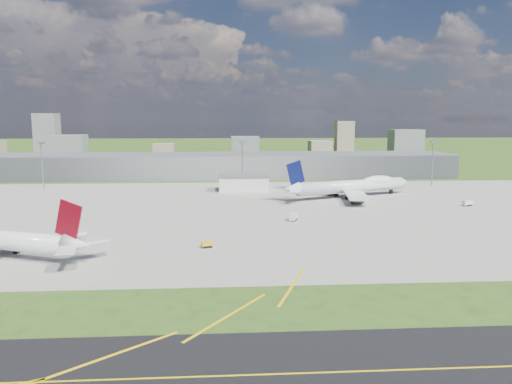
{
  "coord_description": "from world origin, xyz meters",
  "views": [
    {
      "loc": [
        -0.74,
        -164.84,
        38.03
      ],
      "look_at": [
        12.33,
        33.42,
        9.0
      ],
      "focal_mm": 35.0,
      "sensor_mm": 36.0,
      "label": 1
    }
  ],
  "objects": [
    {
      "name": "ground",
      "position": [
        0.0,
        150.0,
        0.0
      ],
      "size": [
        1400.0,
        1400.0,
        0.0
      ],
      "primitive_type": "plane",
      "color": "#2B4C17",
      "rests_on": "ground"
    },
    {
      "name": "apron",
      "position": [
        10.0,
        40.0,
        0.04
      ],
      "size": [
        360.0,
        190.0,
        0.08
      ],
      "primitive_type": "cube",
      "color": "gray",
      "rests_on": "ground"
    },
    {
      "name": "terminal",
      "position": [
        0.0,
        165.0,
        7.5
      ],
      "size": [
        300.0,
        42.0,
        15.0
      ],
      "primitive_type": "cube",
      "color": "slate",
      "rests_on": "ground"
    },
    {
      "name": "ops_building",
      "position": [
        10.0,
        100.0,
        4.0
      ],
      "size": [
        26.0,
        16.0,
        8.0
      ],
      "primitive_type": "cube",
      "color": "silver",
      "rests_on": "ground"
    },
    {
      "name": "mast_west",
      "position": [
        -100.0,
        115.0,
        17.71
      ],
      "size": [
        3.5,
        2.0,
        25.9
      ],
      "color": "gray",
      "rests_on": "ground"
    },
    {
      "name": "mast_center",
      "position": [
        10.0,
        115.0,
        17.71
      ],
      "size": [
        3.5,
        2.0,
        25.9
      ],
      "color": "gray",
      "rests_on": "ground"
    },
    {
      "name": "mast_east",
      "position": [
        120.0,
        115.0,
        17.71
      ],
      "size": [
        3.5,
        2.0,
        25.9
      ],
      "color": "gray",
      "rests_on": "ground"
    },
    {
      "name": "airliner_blue_quad",
      "position": [
        62.29,
        74.06,
        5.39
      ],
      "size": [
        70.92,
        54.0,
        19.39
      ],
      "rotation": [
        0.0,
        0.0,
        0.39
      ],
      "color": "silver",
      "rests_on": "ground"
    },
    {
      "name": "tug_yellow",
      "position": [
        -5.83,
        -19.35,
        0.88
      ],
      "size": [
        3.74,
        2.79,
        1.68
      ],
      "rotation": [
        0.0,
        0.0,
        0.29
      ],
      "color": "#EBB50D",
      "rests_on": "ground"
    },
    {
      "name": "van_white_near",
      "position": [
        25.55,
        19.08,
        1.35
      ],
      "size": [
        4.0,
        5.79,
        2.69
      ],
      "rotation": [
        0.0,
        0.0,
        1.23
      ],
      "color": "silver",
      "rests_on": "ground"
    },
    {
      "name": "van_white_far",
      "position": [
        106.87,
        45.75,
        1.19
      ],
      "size": [
        4.92,
        3.47,
        2.34
      ],
      "rotation": [
        0.0,
        0.0,
        0.34
      ],
      "color": "white",
      "rests_on": "ground"
    },
    {
      "name": "bldg_w",
      "position": [
        -140.0,
        300.0,
        12.0
      ],
      "size": [
        28.0,
        22.0,
        24.0
      ],
      "primitive_type": "cube",
      "color": "slate",
      "rests_on": "ground"
    },
    {
      "name": "bldg_cw",
      "position": [
        -60.0,
        340.0,
        7.0
      ],
      "size": [
        20.0,
        18.0,
        14.0
      ],
      "primitive_type": "cube",
      "color": "gray",
      "rests_on": "ground"
    },
    {
      "name": "bldg_c",
      "position": [
        20.0,
        310.0,
        11.0
      ],
      "size": [
        26.0,
        20.0,
        22.0
      ],
      "primitive_type": "cube",
      "color": "slate",
      "rests_on": "ground"
    },
    {
      "name": "bldg_ce",
      "position": [
        100.0,
        350.0,
        8.0
      ],
      "size": [
        22.0,
        24.0,
        16.0
      ],
      "primitive_type": "cube",
      "color": "gray",
      "rests_on": "ground"
    },
    {
      "name": "bldg_e",
      "position": [
        180.0,
        320.0,
        14.0
      ],
      "size": [
        30.0,
        22.0,
        28.0
      ],
      "primitive_type": "cube",
      "color": "slate",
      "rests_on": "ground"
    },
    {
      "name": "bldg_tall_w",
      "position": [
        -180.0,
        360.0,
        22.0
      ],
      "size": [
        22.0,
        20.0,
        44.0
      ],
      "primitive_type": "cube",
      "color": "slate",
      "rests_on": "ground"
    },
    {
      "name": "bldg_tall_e",
      "position": [
        140.0,
        410.0,
        18.0
      ],
      "size": [
        20.0,
        18.0,
        36.0
      ],
      "primitive_type": "cube",
      "color": "gray",
      "rests_on": "ground"
    },
    {
      "name": "tree_w",
      "position": [
        -110.0,
        265.0,
        4.86
      ],
      "size": [
        6.75,
        6.75,
        8.25
      ],
      "color": "#382314",
      "rests_on": "ground"
    },
    {
      "name": "tree_c",
      "position": [
        -20.0,
        280.0,
        5.84
      ],
      "size": [
        8.1,
        8.1,
        9.9
      ],
      "color": "#382314",
      "rests_on": "ground"
    },
    {
      "name": "tree_e",
      "position": [
        70.0,
        275.0,
        5.51
      ],
      "size": [
        7.65,
        7.65,
        9.35
      ],
      "color": "#382314",
      "rests_on": "ground"
    },
    {
      "name": "tree_far_e",
      "position": [
        160.0,
        285.0,
        4.53
      ],
      "size": [
        6.3,
        6.3,
        7.7
      ],
      "color": "#382314",
      "rests_on": "ground"
    }
  ]
}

